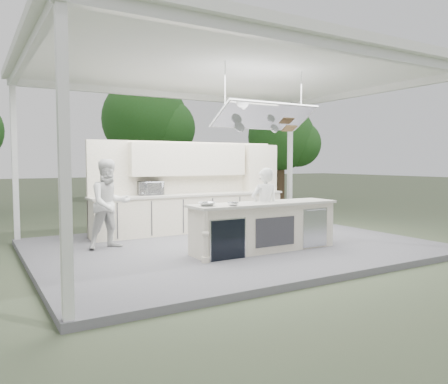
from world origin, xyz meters
TOP-DOWN VIEW (x-y plane):
  - ground at (0.00, 0.00)m, footprint 90.00×90.00m
  - stage_deck at (0.00, 0.00)m, footprint 8.00×6.00m
  - tent at (0.00, -0.01)m, footprint 8.20×6.20m
  - demo_island at (0.18, -0.91)m, footprint 3.10×0.79m
  - back_counter at (0.00, 1.90)m, footprint 5.08×0.72m
  - back_wall_unit at (0.44, 2.11)m, footprint 5.05×0.48m
  - tree_cluster at (-0.16, 9.77)m, footprint 19.55×9.40m
  - head_chef at (0.35, -0.70)m, footprint 0.63×0.45m
  - sous_chef at (-2.37, 0.85)m, footprint 0.97×0.81m
  - toaster_oven at (-1.04, 2.08)m, footprint 0.62×0.44m
  - bowl_large at (-1.10, -0.94)m, footprint 0.33×0.33m
  - bowl_small at (-0.66, -1.13)m, footprint 0.22×0.22m

SIDE VIEW (x-z plane):
  - ground at x=0.00m, z-range 0.00..0.00m
  - stage_deck at x=0.00m, z-range 0.00..0.12m
  - demo_island at x=0.18m, z-range 0.12..1.07m
  - back_counter at x=0.00m, z-range 0.12..1.07m
  - head_chef at x=0.35m, z-range 0.12..1.75m
  - sous_chef at x=-2.37m, z-range 0.12..1.92m
  - bowl_small at x=-0.66m, z-range 1.07..1.13m
  - bowl_large at x=-1.10m, z-range 1.07..1.14m
  - toaster_oven at x=-1.04m, z-range 1.07..1.40m
  - back_wall_unit at x=0.44m, z-range 0.45..2.70m
  - tree_cluster at x=-0.16m, z-range 0.36..6.21m
  - tent at x=0.00m, z-range 1.78..5.64m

